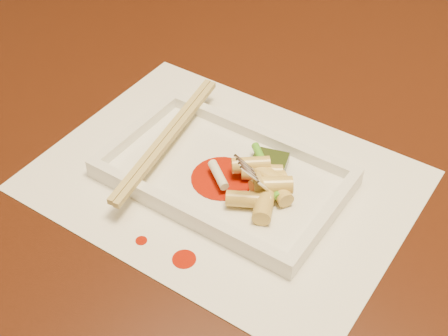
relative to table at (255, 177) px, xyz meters
The scene contains 24 objects.
table is the anchor object (origin of this frame).
placemat 0.16m from the table, 76.56° to the right, with size 0.40×0.30×0.00m, color white.
sauce_splatter_a 0.26m from the table, 75.97° to the right, with size 0.02×0.02×0.00m, color #A01604.
sauce_splatter_b 0.26m from the table, 88.11° to the right, with size 0.01×0.01×0.00m, color #A01604.
plate_base 0.16m from the table, 76.56° to the right, with size 0.26×0.16×0.01m, color white.
plate_rim_far 0.13m from the table, 56.64° to the right, with size 0.26×0.01×0.01m, color white.
plate_rim_near 0.23m from the table, 81.69° to the right, with size 0.26×0.01×0.01m, color white.
plate_rim_left 0.19m from the table, 129.63° to the right, with size 0.01×0.14×0.01m, color white.
plate_rim_right 0.22m from the table, 37.44° to the right, with size 0.01×0.14×0.01m, color white.
veg_piece 0.15m from the table, 50.51° to the right, with size 0.04×0.03×0.01m, color black.
scallion_white 0.18m from the table, 77.12° to the right, with size 0.01×0.01×0.04m, color #EAEACC.
scallion_green 0.17m from the table, 54.04° to the right, with size 0.01×0.01×0.09m, color #3E9818.
chopstick_a 0.18m from the table, 115.02° to the right, with size 0.01×0.23×0.01m, color tan.
chopstick_b 0.18m from the table, 111.70° to the right, with size 0.01×0.23×0.01m, color tan.
fork 0.23m from the table, 45.12° to the right, with size 0.09×0.10×0.14m, color silver, non-canonical shape.
sauce_blob_0 0.17m from the table, 76.35° to the right, with size 0.07×0.07×0.00m, color #A01604.
rice_cake_0 0.21m from the table, 56.43° to the right, with size 0.02×0.02×0.04m, color #D8C364.
rice_cake_1 0.20m from the table, 61.97° to the right, with size 0.02×0.02×0.05m, color #D8C364.
rice_cake_2 0.17m from the table, 62.49° to the right, with size 0.02×0.02×0.04m, color #D8C364.
rice_cake_3 0.17m from the table, 56.32° to the right, with size 0.02×0.02×0.04m, color #D8C364.
rice_cake_4 0.18m from the table, 50.56° to the right, with size 0.02×0.02×0.05m, color #D8C364.
rice_cake_5 0.19m from the table, 52.40° to the right, with size 0.02×0.02×0.04m, color #D8C364.
rice_cake_6 0.17m from the table, 53.94° to the right, with size 0.02×0.02×0.04m, color #D8C364.
rice_cake_7 0.18m from the table, 53.68° to the right, with size 0.02×0.02×0.04m, color #D8C364.
Camera 1 is at (0.30, -0.53, 1.23)m, focal length 50.00 mm.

